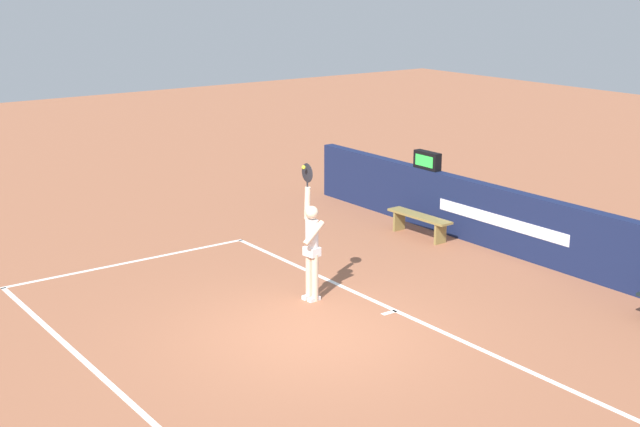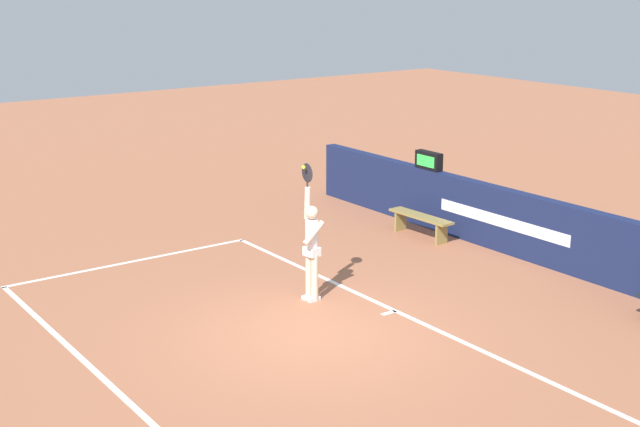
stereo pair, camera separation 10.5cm
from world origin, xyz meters
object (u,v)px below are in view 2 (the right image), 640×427
speed_display (429,161)px  tennis_ball (303,167)px  courtside_bench_far (421,220)px  tennis_player (311,244)px

speed_display → tennis_ball: 5.60m
speed_display → courtside_bench_far: bearing=-51.4°
tennis_player → tennis_ball: 1.40m
tennis_player → tennis_ball: (-0.07, -0.12, 1.39)m
tennis_ball → courtside_bench_far: 5.06m
tennis_player → courtside_bench_far: tennis_player is taller
tennis_ball → courtside_bench_far: tennis_ball is taller
tennis_player → courtside_bench_far: bearing=112.7°
tennis_player → courtside_bench_far: size_ratio=1.44×
tennis_ball → courtside_bench_far: bearing=111.4°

